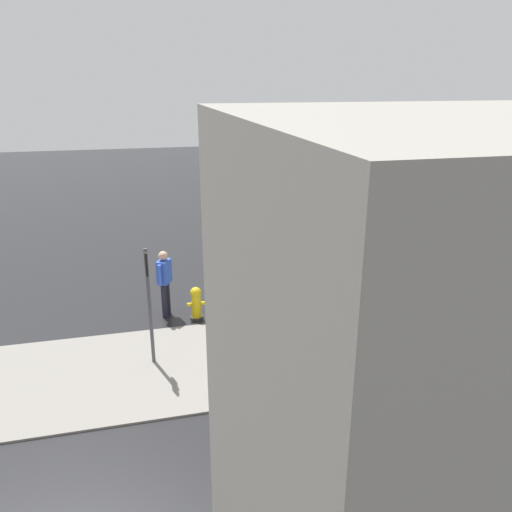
{
  "coord_description": "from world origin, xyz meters",
  "views": [
    {
      "loc": [
        5.0,
        12.82,
        5.3
      ],
      "look_at": [
        2.05,
        0.72,
        0.9
      ],
      "focal_mm": 35.0,
      "sensor_mm": 36.0,
      "label": 1
    }
  ],
  "objects_px": {
    "pedestrian": "(165,278)",
    "moving_hatchback": "(334,232)",
    "sign_post": "(148,290)",
    "fire_hydrant": "(196,303)"
  },
  "relations": [
    {
      "from": "fire_hydrant",
      "to": "pedestrian",
      "type": "distance_m",
      "value": 0.94
    },
    {
      "from": "moving_hatchback",
      "to": "sign_post",
      "type": "relative_size",
      "value": 1.63
    },
    {
      "from": "moving_hatchback",
      "to": "fire_hydrant",
      "type": "relative_size",
      "value": 4.86
    },
    {
      "from": "sign_post",
      "to": "moving_hatchback",
      "type": "bearing_deg",
      "value": -141.45
    },
    {
      "from": "fire_hydrant",
      "to": "sign_post",
      "type": "xyz_separation_m",
      "value": [
        1.07,
        1.74,
        1.18
      ]
    },
    {
      "from": "fire_hydrant",
      "to": "sign_post",
      "type": "relative_size",
      "value": 0.33
    },
    {
      "from": "fire_hydrant",
      "to": "pedestrian",
      "type": "height_order",
      "value": "pedestrian"
    },
    {
      "from": "pedestrian",
      "to": "moving_hatchback",
      "type": "bearing_deg",
      "value": -155.58
    },
    {
      "from": "moving_hatchback",
      "to": "pedestrian",
      "type": "height_order",
      "value": "moving_hatchback"
    },
    {
      "from": "moving_hatchback",
      "to": "pedestrian",
      "type": "distance_m",
      "value": 5.64
    }
  ]
}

